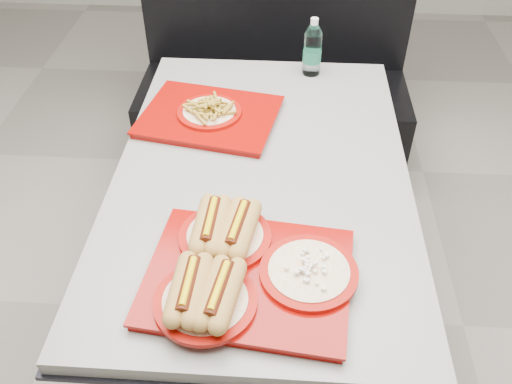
# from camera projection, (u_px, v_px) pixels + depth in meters

# --- Properties ---
(ground) EXTENTS (6.00, 6.00, 0.00)m
(ground) POSITION_uv_depth(u_px,v_px,m) (261.00, 315.00, 2.17)
(ground) COLOR gray
(ground) RESTS_ON ground
(diner_table) EXTENTS (0.92, 1.42, 0.75)m
(diner_table) POSITION_uv_depth(u_px,v_px,m) (262.00, 208.00, 1.78)
(diner_table) COLOR black
(diner_table) RESTS_ON ground
(booth_bench) EXTENTS (1.30, 0.57, 1.35)m
(booth_bench) POSITION_uv_depth(u_px,v_px,m) (274.00, 87.00, 2.72)
(booth_bench) COLOR black
(booth_bench) RESTS_ON ground
(tray_near) EXTENTS (0.54, 0.46, 0.11)m
(tray_near) POSITION_uv_depth(u_px,v_px,m) (240.00, 268.00, 1.32)
(tray_near) COLOR #8C0803
(tray_near) RESTS_ON diner_table
(tray_far) EXTENTS (0.51, 0.43, 0.09)m
(tray_far) POSITION_uv_depth(u_px,v_px,m) (210.00, 114.00, 1.86)
(tray_far) COLOR #8C0803
(tray_far) RESTS_ON diner_table
(water_bottle) EXTENTS (0.07, 0.07, 0.22)m
(water_bottle) POSITION_uv_depth(u_px,v_px,m) (312.00, 50.00, 2.06)
(water_bottle) COLOR silver
(water_bottle) RESTS_ON diner_table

